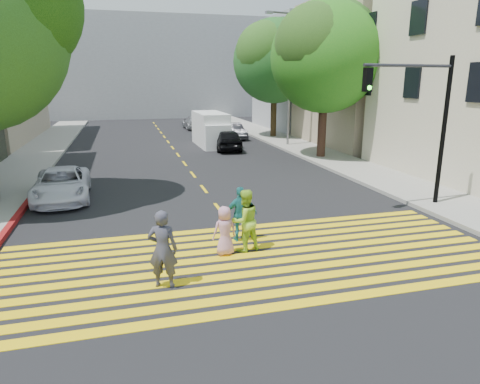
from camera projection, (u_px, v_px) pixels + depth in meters
name	position (u px, v px, depth m)	size (l,w,h in m)	color
ground	(273.00, 280.00, 10.15)	(120.00, 120.00, 0.00)	black
sidewalk_left	(43.00, 149.00, 28.51)	(3.00, 40.00, 0.15)	gray
sidewalk_right	(322.00, 155.00, 26.28)	(3.00, 60.00, 0.15)	gray
curb_red	(13.00, 222.00, 13.98)	(0.20, 8.00, 0.16)	maroon
crosswalk	(257.00, 259.00, 11.34)	(13.40, 5.30, 0.01)	yellow
lane_line	(170.00, 145.00, 31.14)	(0.12, 34.40, 0.01)	yellow
building_right_tan	(385.00, 74.00, 30.39)	(10.00, 10.00, 10.00)	tan
building_right_grey	(318.00, 75.00, 40.66)	(10.00, 10.00, 10.00)	gray
backdrop_block	(146.00, 68.00, 53.41)	(30.00, 8.00, 12.00)	gray
tree_right_near	(326.00, 51.00, 24.19)	(8.02, 7.94, 9.10)	black
tree_right_far	(275.00, 57.00, 33.28)	(8.45, 8.43, 9.36)	#3F2E16
pedestrian_man	(163.00, 249.00, 9.61)	(0.67, 0.44, 1.84)	#3C3C49
pedestrian_woman	(245.00, 221.00, 11.70)	(0.85, 0.66, 1.74)	#A1D631
pedestrian_child	(225.00, 231.00, 11.48)	(0.66, 0.43, 1.36)	#C2859D
pedestrian_extra	(241.00, 214.00, 12.44)	(0.96, 0.40, 1.63)	#1F7377
white_sedan	(62.00, 184.00, 16.79)	(2.05, 4.44, 1.23)	white
dark_car_near	(228.00, 139.00, 28.66)	(1.67, 4.15, 1.41)	black
silver_car	(194.00, 122.00, 40.57)	(1.78, 4.38, 1.27)	#9A9CA2
dark_car_parked	(233.00, 131.00, 34.00)	(1.30, 3.74, 1.23)	#24232A
white_van	(211.00, 130.00, 30.28)	(1.94, 4.98, 2.34)	white
traffic_signal	(424.00, 112.00, 14.86)	(3.69, 0.60, 5.42)	black
street_lamp	(287.00, 71.00, 28.93)	(2.03, 0.60, 9.01)	gray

